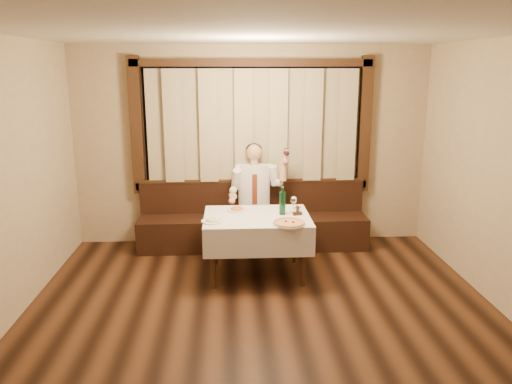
{
  "coord_description": "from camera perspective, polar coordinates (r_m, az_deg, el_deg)",
  "views": [
    {
      "loc": [
        -0.32,
        -4.04,
        2.49
      ],
      "look_at": [
        0.0,
        1.9,
        1.0
      ],
      "focal_mm": 35.0,
      "sensor_mm": 36.0,
      "label": 1
    }
  ],
  "objects": [
    {
      "name": "cruet_caddy",
      "position": [
        6.04,
        4.75,
        -2.25
      ],
      "size": [
        0.12,
        0.07,
        0.12
      ],
      "rotation": [
        0.0,
        0.0,
        0.2
      ],
      "color": "black",
      "rests_on": "dining_table"
    },
    {
      "name": "pasta_cream",
      "position": [
        5.78,
        -5.04,
        -3.09
      ],
      "size": [
        0.25,
        0.25,
        0.09
      ],
      "rotation": [
        0.0,
        0.0,
        0.31
      ],
      "color": "white",
      "rests_on": "dining_table"
    },
    {
      "name": "seated_man",
      "position": [
        6.88,
        -0.12,
        0.28
      ],
      "size": [
        0.83,
        0.62,
        1.48
      ],
      "color": "black",
      "rests_on": "ground"
    },
    {
      "name": "pasta_red",
      "position": [
        6.22,
        -2.18,
        -1.8
      ],
      "size": [
        0.26,
        0.26,
        0.09
      ],
      "rotation": [
        0.0,
        0.0,
        -0.04
      ],
      "color": "white",
      "rests_on": "dining_table"
    },
    {
      "name": "room",
      "position": [
        5.12,
        0.55,
        2.9
      ],
      "size": [
        5.01,
        6.01,
        2.81
      ],
      "color": "black",
      "rests_on": "ground"
    },
    {
      "name": "pizza",
      "position": [
        5.69,
        3.79,
        -3.54
      ],
      "size": [
        0.38,
        0.38,
        0.04
      ],
      "rotation": [
        0.0,
        0.0,
        0.33
      ],
      "color": "white",
      "rests_on": "dining_table"
    },
    {
      "name": "banquette",
      "position": [
        7.11,
        -0.36,
        -3.78
      ],
      "size": [
        3.2,
        0.61,
        0.94
      ],
      "color": "black",
      "rests_on": "ground"
    },
    {
      "name": "green_bottle",
      "position": [
        6.02,
        3.03,
        -1.23
      ],
      "size": [
        0.08,
        0.08,
        0.35
      ],
      "rotation": [
        0.0,
        0.0,
        0.03
      ],
      "color": "#115229",
      "rests_on": "dining_table"
    },
    {
      "name": "dining_table",
      "position": [
        6.04,
        0.1,
        -3.68
      ],
      "size": [
        1.27,
        0.97,
        0.76
      ],
      "color": "black",
      "rests_on": "ground"
    },
    {
      "name": "table_wine_glass",
      "position": [
        6.1,
        4.33,
        -0.99
      ],
      "size": [
        0.08,
        0.08,
        0.21
      ],
      "rotation": [
        0.0,
        0.0,
        -0.42
      ],
      "color": "white",
      "rests_on": "dining_table"
    }
  ]
}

